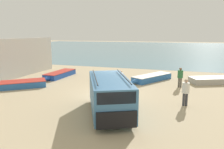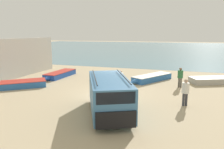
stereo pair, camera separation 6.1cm
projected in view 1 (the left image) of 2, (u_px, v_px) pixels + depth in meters
ground_plane at (110, 93)px, 16.60m from camera, size 200.00×200.00×0.00m
sea_water at (164, 48)px, 65.26m from camera, size 120.00×80.00×0.01m
harbor_wall at (2, 60)px, 20.45m from camera, size 0.50×15.75×3.99m
parked_van at (109, 94)px, 12.25m from camera, size 4.04×5.58×2.20m
fishing_rowboat_0 at (214, 80)px, 19.98m from camera, size 4.98×3.19×0.54m
fishing_rowboat_1 at (22, 84)px, 18.46m from camera, size 4.06×3.59×0.55m
fishing_rowboat_2 at (151, 78)px, 20.86m from camera, size 3.62×5.16×0.58m
fishing_rowboat_3 at (59, 74)px, 22.67m from camera, size 1.53×5.09×0.55m
fisherman_0 at (186, 90)px, 13.62m from camera, size 0.45×0.45×1.72m
fisherman_1 at (180, 76)px, 18.28m from camera, size 0.44×0.44×1.68m
fisherman_2 at (120, 82)px, 16.15m from camera, size 0.42×0.42×1.61m
fisherman_3 at (121, 78)px, 17.22m from camera, size 0.43×0.43×1.65m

